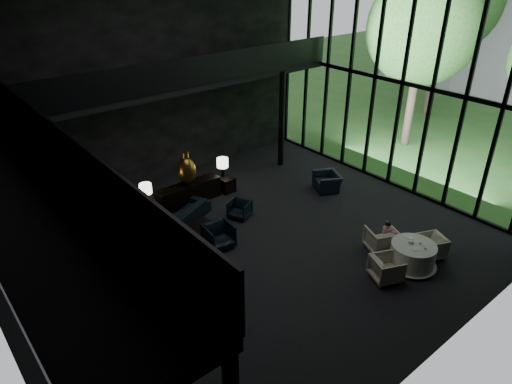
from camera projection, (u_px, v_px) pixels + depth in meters
floor at (253, 246)px, 14.29m from camera, size 14.00×12.00×0.02m
wall_back at (148, 81)px, 16.49m from camera, size 14.00×0.04×8.00m
wall_front at (459, 211)px, 8.32m from camera, size 14.00×0.04×8.00m
curtain_wall at (403, 83)px, 16.31m from camera, size 0.20×12.00×8.00m
mezzanine_left at (17, 190)px, 9.04m from camera, size 2.00×12.00×0.25m
mezzanine_back at (186, 82)px, 16.37m from camera, size 12.00×2.00×0.25m
railing_left at (62, 149)px, 9.32m from camera, size 0.06×12.00×1.00m
railing_back at (200, 70)px, 15.41m from camera, size 12.00×0.06×1.00m
column_nw at (16, 171)px, 14.42m from camera, size 0.24×0.24×4.00m
column_ne at (282, 120)px, 18.77m from camera, size 0.24×0.24×4.00m
tree_near at (423, 29)px, 19.36m from camera, size 4.80×4.80×7.65m
console at (189, 193)px, 16.53m from camera, size 2.45×0.56×0.78m
bronze_urn at (187, 170)px, 16.12m from camera, size 0.66×0.66×1.24m
side_table_left at (149, 210)px, 15.70m from camera, size 0.50×0.50×0.55m
table_lamp_left at (146, 189)px, 15.39m from camera, size 0.42×0.42×0.70m
side_table_right at (227, 185)px, 17.38m from camera, size 0.52×0.52×0.57m
table_lamp_right at (223, 163)px, 17.17m from camera, size 0.43×0.43×0.73m
sofa at (186, 211)px, 15.43m from camera, size 2.03×1.31×0.77m
lounge_armchair_west at (157, 243)px, 13.69m from camera, size 0.81×0.86×0.82m
lounge_armchair_east at (240, 209)px, 15.68m from camera, size 0.76×0.78×0.62m
lounge_armchair_south at (219, 234)px, 14.05m from camera, size 0.98×0.93×0.93m
window_armchair at (327, 180)px, 17.45m from camera, size 0.99×1.14×0.84m
coffee_table at (201, 230)px, 14.79m from camera, size 0.89×0.89×0.36m
dining_table at (412, 257)px, 13.22m from camera, size 1.45×1.45×0.75m
dining_chair_north at (381, 237)px, 13.89m from camera, size 1.16×1.13×0.92m
dining_chair_east at (431, 246)px, 13.66m from camera, size 0.90×0.92×0.73m
dining_chair_west at (387, 267)px, 12.67m from camera, size 0.99×1.02×0.81m
child at (387, 230)px, 13.73m from camera, size 0.27×0.27×0.57m
plate_a at (415, 249)px, 12.84m from camera, size 0.27×0.27×0.01m
plate_b at (410, 237)px, 13.35m from camera, size 0.25×0.25×0.02m
saucer at (421, 243)px, 13.11m from camera, size 0.20×0.20×0.01m
coffee_cup at (421, 242)px, 13.07m from camera, size 0.09×0.09×0.06m
cereal_bowl at (411, 242)px, 13.09m from camera, size 0.16×0.16×0.08m
cream_pot at (425, 248)px, 12.82m from camera, size 0.07×0.07×0.07m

